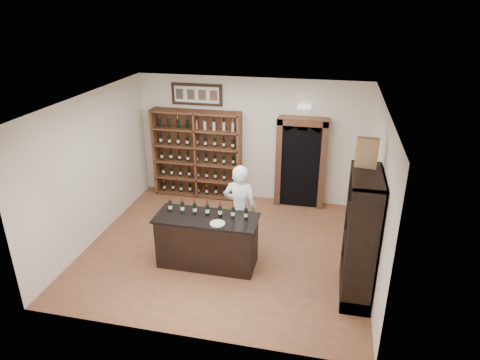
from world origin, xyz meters
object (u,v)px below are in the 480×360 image
object	(u,v)px
shopkeeper	(240,209)
wine_crate	(367,153)
tasting_counter	(207,241)
counter_bottle_0	(170,206)
wine_shelf	(197,154)
side_cabinet	(360,256)

from	to	relation	value
shopkeeper	wine_crate	distance (m)	2.73
tasting_counter	counter_bottle_0	bearing A→B (deg)	174.05
tasting_counter	wine_shelf	bearing A→B (deg)	110.56
side_cabinet	shopkeeper	world-z (taller)	side_cabinet
wine_shelf	wine_crate	size ratio (longest dim) A/B	4.58
tasting_counter	shopkeeper	world-z (taller)	shopkeeper
shopkeeper	wine_crate	xyz separation A→B (m)	(2.17, -0.62, 1.54)
counter_bottle_0	wine_crate	size ratio (longest dim) A/B	0.63
counter_bottle_0	wine_crate	distance (m)	3.63
wine_shelf	counter_bottle_0	world-z (taller)	wine_shelf
counter_bottle_0	shopkeeper	distance (m)	1.35
wine_shelf	side_cabinet	world-z (taller)	same
shopkeeper	counter_bottle_0	bearing A→B (deg)	28.68
tasting_counter	wine_crate	xyz separation A→B (m)	(2.66, 0.01, 1.95)
tasting_counter	side_cabinet	distance (m)	2.75
counter_bottle_0	side_cabinet	bearing A→B (deg)	-6.21
side_cabinet	shopkeeper	distance (m)	2.43
tasting_counter	wine_crate	size ratio (longest dim) A/B	3.92
counter_bottle_0	side_cabinet	xyz separation A→B (m)	(3.44, -0.38, -0.35)
wine_shelf	wine_crate	distance (m)	4.95
side_cabinet	wine_crate	world-z (taller)	wine_crate
side_cabinet	wine_crate	bearing A→B (deg)	102.44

